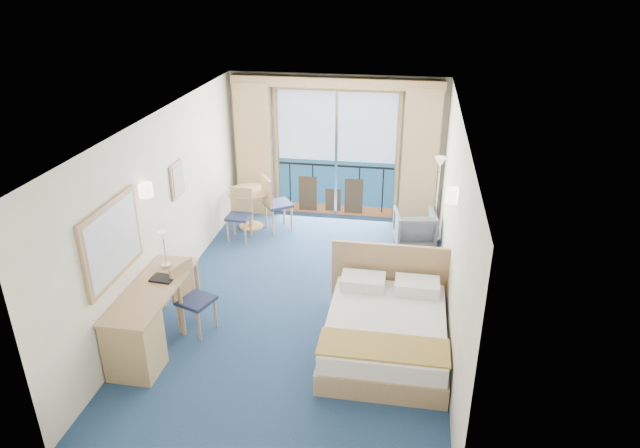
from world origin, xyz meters
The scene contains 22 objects.
floor centered at (0.00, 0.00, 0.00)m, with size 6.50×6.50×0.00m, color navy.
room_walls centered at (0.00, 0.00, 1.78)m, with size 4.04×6.54×2.72m.
balcony_door centered at (-0.01, 3.22, 1.14)m, with size 2.36×0.03×2.52m.
curtain_left centered at (-1.55, 3.07, 1.28)m, with size 0.65×0.22×2.55m, color tan.
curtain_right centered at (1.55, 3.07, 1.28)m, with size 0.65×0.22×2.55m, color tan.
pelmet centered at (0.00, 3.10, 2.58)m, with size 3.80×0.25×0.18m, color tan.
mirror centered at (-1.97, -1.50, 1.55)m, with size 0.05×1.25×0.95m.
wall_print centered at (-1.97, 0.45, 1.60)m, with size 0.04×0.42×0.52m.
sconce_left centered at (-1.94, -0.60, 1.85)m, with size 0.18×0.18×0.18m, color #FFDDB2.
sconce_right centered at (1.94, -0.15, 1.85)m, with size 0.18×0.18×0.18m, color #FFDDB2.
bed centered at (1.23, -0.92, 0.29)m, with size 1.65×1.96×1.04m.
nightstand centered at (1.77, 0.46, 0.27)m, with size 0.42×0.40×0.55m, color tan.
phone centered at (1.76, 0.47, 0.59)m, with size 0.18×0.14×0.08m, color beige.
armchair centered at (1.53, 2.14, 0.31)m, with size 0.67×0.69×0.63m, color #41454F.
floor_lamp centered at (1.88, 2.39, 1.16)m, with size 0.21×0.21×1.53m.
desk centered at (-1.69, -1.74, 0.45)m, with size 0.59×1.73×0.81m.
desk_chair centered at (-1.35, -0.91, 0.55)m, with size 0.54×0.53×0.97m.
folder centered at (-1.64, -1.04, 0.82)m, with size 0.29×0.22×0.03m, color black.
desk_lamp centered at (-1.73, -0.72, 1.18)m, with size 0.13×0.13×0.49m.
round_table centered at (-1.47, 2.37, 0.55)m, with size 0.80×0.80×0.72m.
table_chair_a centered at (-1.01, 2.31, 0.59)m, with size 0.63×0.63×1.04m.
table_chair_b centered at (-1.52, 1.90, 0.52)m, with size 0.41×0.42×0.92m.
Camera 1 is at (1.39, -6.95, 4.51)m, focal length 32.00 mm.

